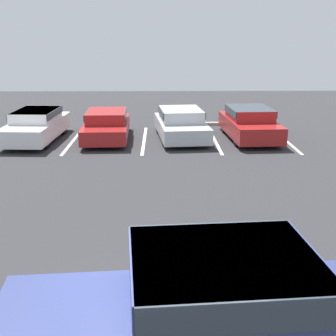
% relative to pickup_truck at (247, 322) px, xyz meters
% --- Properties ---
extents(stall_stripe_a, '(0.12, 5.10, 0.01)m').
position_rel_pickup_truck_xyz_m(stall_stripe_a, '(-7.55, 13.97, -0.89)').
color(stall_stripe_a, white).
rests_on(stall_stripe_a, ground_plane).
extents(stall_stripe_b, '(0.12, 5.10, 0.01)m').
position_rel_pickup_truck_xyz_m(stall_stripe_b, '(-4.64, 13.97, -0.89)').
color(stall_stripe_b, white).
rests_on(stall_stripe_b, ground_plane).
extents(stall_stripe_c, '(0.12, 5.10, 0.01)m').
position_rel_pickup_truck_xyz_m(stall_stripe_c, '(-1.72, 13.97, -0.89)').
color(stall_stripe_c, white).
rests_on(stall_stripe_c, ground_plane).
extents(stall_stripe_d, '(0.12, 5.10, 0.01)m').
position_rel_pickup_truck_xyz_m(stall_stripe_d, '(1.20, 13.97, -0.89)').
color(stall_stripe_d, white).
rests_on(stall_stripe_d, ground_plane).
extents(stall_stripe_e, '(0.12, 5.10, 0.01)m').
position_rel_pickup_truck_xyz_m(stall_stripe_e, '(4.11, 13.97, -0.89)').
color(stall_stripe_e, white).
rests_on(stall_stripe_e, ground_plane).
extents(pickup_truck, '(6.27, 2.57, 1.80)m').
position_rel_pickup_truck_xyz_m(pickup_truck, '(0.00, 0.00, 0.00)').
color(pickup_truck, navy).
rests_on(pickup_truck, ground_plane).
extents(parked_sedan_a, '(1.96, 4.64, 1.25)m').
position_rel_pickup_truck_xyz_m(parked_sedan_a, '(-6.11, 13.96, -0.22)').
color(parked_sedan_a, silver).
rests_on(parked_sedan_a, ground_plane).
extents(parked_sedan_b, '(1.89, 4.33, 1.18)m').
position_rel_pickup_truck_xyz_m(parked_sedan_b, '(-3.27, 14.15, -0.26)').
color(parked_sedan_b, maroon).
rests_on(parked_sedan_b, ground_plane).
extents(parked_sedan_c, '(2.25, 4.44, 1.24)m').
position_rel_pickup_truck_xyz_m(parked_sedan_c, '(-0.19, 14.23, -0.23)').
color(parked_sedan_c, '#B7BABF').
rests_on(parked_sedan_c, ground_plane).
extents(parked_sedan_d, '(2.07, 4.45, 1.30)m').
position_rel_pickup_truck_xyz_m(parked_sedan_d, '(2.65, 14.15, -0.20)').
color(parked_sedan_d, maroon).
rests_on(parked_sedan_d, ground_plane).
extents(wheel_stop_curb, '(1.78, 0.20, 0.14)m').
position_rel_pickup_truck_xyz_m(wheel_stop_curb, '(1.72, 17.13, -0.82)').
color(wheel_stop_curb, '#B7B2A8').
rests_on(wheel_stop_curb, ground_plane).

